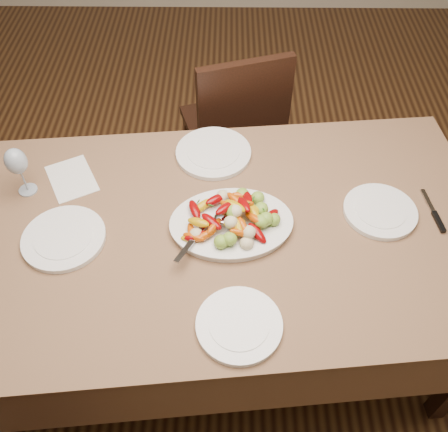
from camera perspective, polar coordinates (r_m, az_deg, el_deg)
floor at (r=2.35m, az=-5.78°, el=-12.28°), size 6.00×6.00×0.00m
dining_table at (r=1.99m, az=0.00°, el=-8.28°), size 1.93×1.22×0.76m
chair_far at (r=2.51m, az=0.79°, el=10.24°), size 0.53×0.53×0.95m
serving_platter at (r=1.68m, az=0.84°, el=-0.99°), size 0.43×0.34×0.02m
roasted_vegetables at (r=1.63m, az=0.87°, el=0.28°), size 0.35×0.25×0.09m
serving_spoon at (r=1.62m, az=-1.30°, el=-1.33°), size 0.28×0.18×0.03m
plate_left at (r=1.73m, az=-17.83°, el=-2.44°), size 0.27×0.27×0.02m
plate_right at (r=1.80m, az=17.39°, el=0.51°), size 0.25×0.25×0.02m
plate_far at (r=1.93m, az=-1.22°, el=7.22°), size 0.29×0.29×0.02m
plate_near at (r=1.47m, az=1.74°, el=-12.37°), size 0.25×0.25×0.02m
wine_glass at (r=1.86m, az=-22.32°, el=4.88°), size 0.08×0.08×0.20m
menu_card at (r=1.92m, az=-17.01°, el=4.12°), size 0.23×0.26×0.00m
table_knife at (r=1.87m, az=22.81°, el=0.36°), size 0.04×0.20×0.01m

